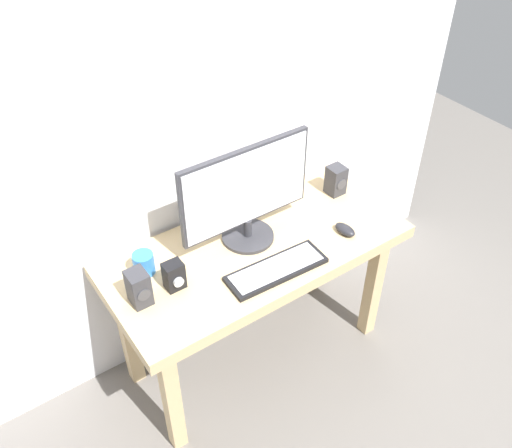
{
  "coord_description": "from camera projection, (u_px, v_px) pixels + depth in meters",
  "views": [
    {
      "loc": [
        -1.03,
        -1.49,
        2.37
      ],
      "look_at": [
        0.0,
        0.0,
        0.85
      ],
      "focal_mm": 39.59,
      "sensor_mm": 36.0,
      "label": 1
    }
  ],
  "objects": [
    {
      "name": "mouse",
      "position": [
        345.0,
        230.0,
        2.49
      ],
      "size": [
        0.07,
        0.11,
        0.04
      ],
      "primitive_type": "ellipsoid",
      "rotation": [
        0.0,
        0.0,
        0.11
      ],
      "color": "#232328",
      "rests_on": "desk"
    },
    {
      "name": "ground_plane",
      "position": [
        256.0,
        351.0,
        2.91
      ],
      "size": [
        6.0,
        6.0,
        0.0
      ],
      "primitive_type": "plane",
      "color": "slate"
    },
    {
      "name": "monitor",
      "position": [
        246.0,
        193.0,
        2.33
      ],
      "size": [
        0.61,
        0.23,
        0.45
      ],
      "color": "#333338",
      "rests_on": "desk"
    },
    {
      "name": "speaker_right",
      "position": [
        336.0,
        180.0,
        2.69
      ],
      "size": [
        0.08,
        0.08,
        0.14
      ],
      "color": "#333338",
      "rests_on": "desk"
    },
    {
      "name": "keyboard_primary",
      "position": [
        276.0,
        269.0,
        2.31
      ],
      "size": [
        0.44,
        0.16,
        0.02
      ],
      "color": "black",
      "rests_on": "desk"
    },
    {
      "name": "audio_controller",
      "position": [
        174.0,
        276.0,
        2.21
      ],
      "size": [
        0.08,
        0.07,
        0.12
      ],
      "color": "black",
      "rests_on": "desk"
    },
    {
      "name": "coffee_mug",
      "position": [
        144.0,
        263.0,
        2.28
      ],
      "size": [
        0.09,
        0.09,
        0.1
      ],
      "primitive_type": "cylinder",
      "color": "#337FD8",
      "rests_on": "desk"
    },
    {
      "name": "speaker_left",
      "position": [
        139.0,
        288.0,
        2.14
      ],
      "size": [
        0.08,
        0.09,
        0.15
      ],
      "color": "#333338",
      "rests_on": "desk"
    },
    {
      "name": "desk",
      "position": [
        256.0,
        262.0,
        2.5
      ],
      "size": [
        1.32,
        0.61,
        0.73
      ],
      "color": "tan",
      "rests_on": "ground_plane"
    },
    {
      "name": "wall_back",
      "position": [
        205.0,
        48.0,
        2.16
      ],
      "size": [
        2.92,
        0.04,
        3.0
      ],
      "primitive_type": "cube",
      "color": "silver",
      "rests_on": "ground_plane"
    }
  ]
}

